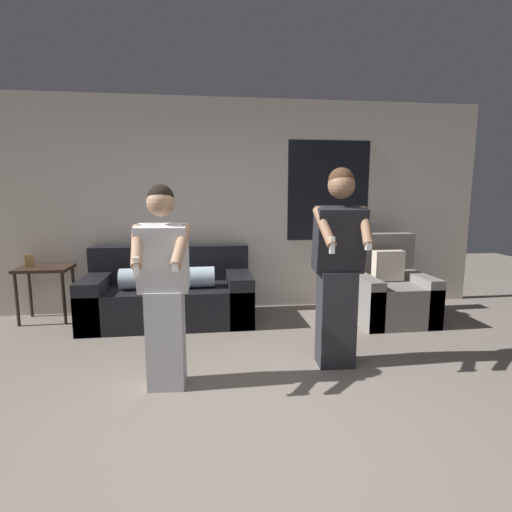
{
  "coord_description": "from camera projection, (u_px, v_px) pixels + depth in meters",
  "views": [
    {
      "loc": [
        -0.38,
        -2.19,
        1.53
      ],
      "look_at": [
        0.04,
        0.97,
        1.02
      ],
      "focal_mm": 28.0,
      "sensor_mm": 36.0,
      "label": 1
    }
  ],
  "objects": [
    {
      "name": "person_right",
      "position": [
        338.0,
        267.0,
        3.43
      ],
      "size": [
        0.48,
        0.49,
        1.73
      ],
      "color": "#28282D",
      "rests_on": "ground_plane"
    },
    {
      "name": "side_table",
      "position": [
        45.0,
        275.0,
        4.74
      ],
      "size": [
        0.59,
        0.44,
        0.81
      ],
      "color": "#332319",
      "rests_on": "ground_plane"
    },
    {
      "name": "wall_back",
      "position": [
        234.0,
        206.0,
        5.18
      ],
      "size": [
        6.67,
        0.07,
        2.7
      ],
      "color": "silver",
      "rests_on": "ground_plane"
    },
    {
      "name": "armchair",
      "position": [
        387.0,
        292.0,
        4.85
      ],
      "size": [
        0.87,
        0.91,
        1.02
      ],
      "color": "slate",
      "rests_on": "ground_plane"
    },
    {
      "name": "ground_plane",
      "position": [
        270.0,
        445.0,
        2.44
      ],
      "size": [
        14.0,
        14.0,
        0.0
      ],
      "primitive_type": "plane",
      "color": "slate"
    },
    {
      "name": "person_left",
      "position": [
        164.0,
        287.0,
        3.05
      ],
      "size": [
        0.44,
        0.49,
        1.59
      ],
      "color": "#B2B2B7",
      "rests_on": "ground_plane"
    },
    {
      "name": "couch",
      "position": [
        170.0,
        295.0,
        4.76
      ],
      "size": [
        1.94,
        0.9,
        0.87
      ],
      "color": "black",
      "rests_on": "ground_plane"
    }
  ]
}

